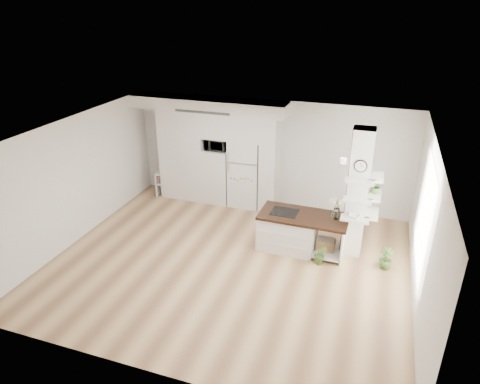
# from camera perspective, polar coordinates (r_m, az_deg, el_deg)

# --- Properties ---
(floor) EXTENTS (7.00, 6.00, 0.01)m
(floor) POSITION_cam_1_polar(r_m,az_deg,el_deg) (8.83, -1.43, -9.32)
(floor) COLOR tan
(floor) RESTS_ON ground
(room) EXTENTS (7.04, 6.04, 2.72)m
(room) POSITION_cam_1_polar(r_m,az_deg,el_deg) (7.95, -1.57, 1.85)
(room) COLOR white
(room) RESTS_ON ground
(cabinet_wall) EXTENTS (4.00, 0.71, 2.70)m
(cabinet_wall) POSITION_cam_1_polar(r_m,az_deg,el_deg) (10.90, -3.88, 6.22)
(cabinet_wall) COLOR silver
(cabinet_wall) RESTS_ON floor
(refrigerator) EXTENTS (0.78, 0.69, 1.75)m
(refrigerator) POSITION_cam_1_polar(r_m,az_deg,el_deg) (10.83, 0.77, 2.59)
(refrigerator) COLOR white
(refrigerator) RESTS_ON floor
(column) EXTENTS (0.69, 0.90, 2.70)m
(column) POSITION_cam_1_polar(r_m,az_deg,el_deg) (8.77, 15.87, -0.48)
(column) COLOR silver
(column) RESTS_ON floor
(window) EXTENTS (0.00, 2.40, 2.40)m
(window) POSITION_cam_1_polar(r_m,az_deg,el_deg) (8.00, 23.40, -2.94)
(window) COLOR white
(window) RESTS_ON room
(pendant_light) EXTENTS (0.12, 0.12, 0.10)m
(pendant_light) POSITION_cam_1_polar(r_m,az_deg,el_deg) (7.61, 10.92, 2.49)
(pendant_light) COLOR white
(pendant_light) RESTS_ON room
(kitchen_island) EXTENTS (1.84, 0.90, 1.39)m
(kitchen_island) POSITION_cam_1_polar(r_m,az_deg,el_deg) (9.15, 7.12, -5.05)
(kitchen_island) COLOR silver
(kitchen_island) RESTS_ON floor
(bookshelf) EXTENTS (0.61, 0.43, 0.66)m
(bookshelf) POSITION_cam_1_polar(r_m,az_deg,el_deg) (11.69, -9.55, 0.86)
(bookshelf) COLOR silver
(bookshelf) RESTS_ON floor
(floor_plant_a) EXTENTS (0.28, 0.24, 0.45)m
(floor_plant_a) POSITION_cam_1_polar(r_m,az_deg,el_deg) (8.79, 10.67, -8.21)
(floor_plant_a) COLOR #3E6227
(floor_plant_a) RESTS_ON floor
(floor_plant_b) EXTENTS (0.29, 0.29, 0.46)m
(floor_plant_b) POSITION_cam_1_polar(r_m,az_deg,el_deg) (9.01, 18.85, -8.36)
(floor_plant_b) COLOR #3E6227
(floor_plant_b) RESTS_ON floor
(microwave) EXTENTS (0.54, 0.37, 0.30)m
(microwave) POSITION_cam_1_polar(r_m,az_deg,el_deg) (10.78, -3.12, 6.38)
(microwave) COLOR #2D2D2D
(microwave) RESTS_ON cabinet_wall
(shelf_plant) EXTENTS (0.27, 0.23, 0.30)m
(shelf_plant) POSITION_cam_1_polar(r_m,az_deg,el_deg) (8.85, 17.69, 0.76)
(shelf_plant) COLOR #3E6227
(shelf_plant) RESTS_ON column
(decor_bowl) EXTENTS (0.22, 0.22, 0.05)m
(decor_bowl) POSITION_cam_1_polar(r_m,az_deg,el_deg) (8.71, 14.98, -3.11)
(decor_bowl) COLOR white
(decor_bowl) RESTS_ON column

